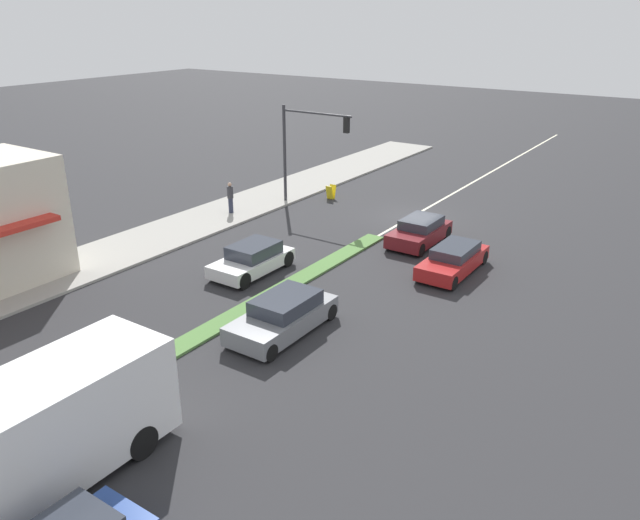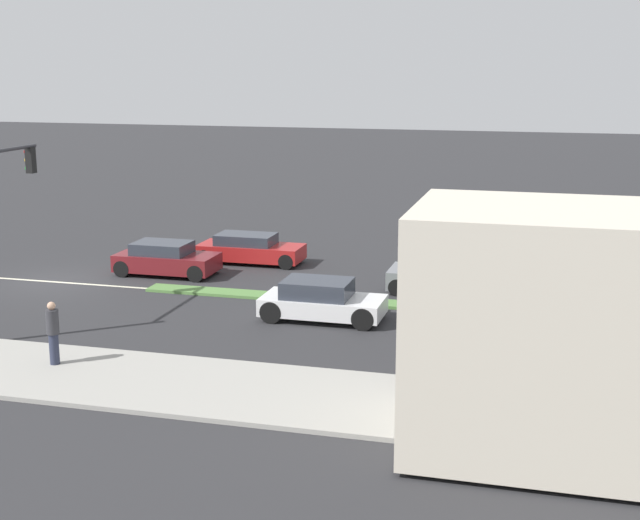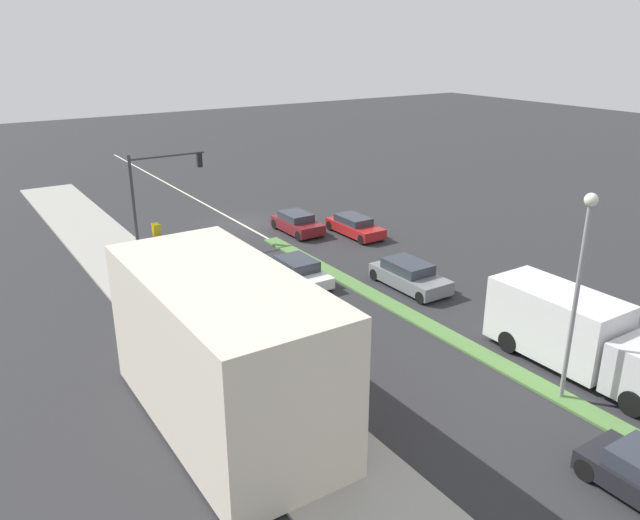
{
  "view_description": "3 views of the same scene",
  "coord_description": "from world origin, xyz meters",
  "px_view_note": "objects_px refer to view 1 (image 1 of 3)",
  "views": [
    {
      "loc": [
        -14.34,
        30.11,
        10.63
      ],
      "look_at": [
        -0.98,
        10.46,
        1.12
      ],
      "focal_mm": 35.0,
      "sensor_mm": 36.0,
      "label": 1
    },
    {
      "loc": [
        28.74,
        18.12,
        8.07
      ],
      "look_at": [
        1.5,
        10.79,
        1.79
      ],
      "focal_mm": 50.0,
      "sensor_mm": 36.0,
      "label": 2
    },
    {
      "loc": [
        17.55,
        36.57,
        12.24
      ],
      "look_at": [
        1.03,
        11.25,
        1.1
      ],
      "focal_mm": 35.0,
      "sensor_mm": 36.0,
      "label": 3
    }
  ],
  "objects_px": {
    "van_white": "(252,259)",
    "sedan_maroon": "(420,232)",
    "warning_aframe_sign": "(331,192)",
    "suv_grey": "(283,315)",
    "pedestrian": "(230,197)",
    "delivery_truck": "(32,438)",
    "hatchback_red": "(453,260)",
    "traffic_signal_main": "(305,139)"
  },
  "relations": [
    {
      "from": "hatchback_red",
      "to": "sedan_maroon",
      "type": "distance_m",
      "value": 3.72
    },
    {
      "from": "pedestrian",
      "to": "van_white",
      "type": "relative_size",
      "value": 0.45
    },
    {
      "from": "delivery_truck",
      "to": "pedestrian",
      "type": "bearing_deg",
      "value": -60.2
    },
    {
      "from": "traffic_signal_main",
      "to": "warning_aframe_sign",
      "type": "bearing_deg",
      "value": -101.71
    },
    {
      "from": "sedan_maroon",
      "to": "hatchback_red",
      "type": "bearing_deg",
      "value": 138.84
    },
    {
      "from": "suv_grey",
      "to": "sedan_maroon",
      "type": "xyz_separation_m",
      "value": [
        0.0,
        -10.96,
        -0.02
      ]
    },
    {
      "from": "van_white",
      "to": "traffic_signal_main",
      "type": "bearing_deg",
      "value": -67.45
    },
    {
      "from": "delivery_truck",
      "to": "traffic_signal_main",
      "type": "bearing_deg",
      "value": -69.71
    },
    {
      "from": "delivery_truck",
      "to": "suv_grey",
      "type": "relative_size",
      "value": 1.71
    },
    {
      "from": "warning_aframe_sign",
      "to": "suv_grey",
      "type": "relative_size",
      "value": 0.19
    },
    {
      "from": "delivery_truck",
      "to": "van_white",
      "type": "height_order",
      "value": "delivery_truck"
    },
    {
      "from": "warning_aframe_sign",
      "to": "hatchback_red",
      "type": "relative_size",
      "value": 0.2
    },
    {
      "from": "traffic_signal_main",
      "to": "delivery_truck",
      "type": "distance_m",
      "value": 24.13
    },
    {
      "from": "van_white",
      "to": "sedan_maroon",
      "type": "relative_size",
      "value": 1.0
    },
    {
      "from": "sedan_maroon",
      "to": "suv_grey",
      "type": "bearing_deg",
      "value": 90.0
    },
    {
      "from": "warning_aframe_sign",
      "to": "hatchback_red",
      "type": "xyz_separation_m",
      "value": [
        -10.69,
        6.58,
        0.16
      ]
    },
    {
      "from": "hatchback_red",
      "to": "van_white",
      "type": "height_order",
      "value": "van_white"
    },
    {
      "from": "traffic_signal_main",
      "to": "sedan_maroon",
      "type": "distance_m",
      "value": 9.18
    },
    {
      "from": "delivery_truck",
      "to": "van_white",
      "type": "relative_size",
      "value": 1.93
    },
    {
      "from": "suv_grey",
      "to": "van_white",
      "type": "bearing_deg",
      "value": -38.88
    },
    {
      "from": "warning_aframe_sign",
      "to": "sedan_maroon",
      "type": "relative_size",
      "value": 0.22
    },
    {
      "from": "pedestrian",
      "to": "hatchback_red",
      "type": "distance_m",
      "value": 13.6
    },
    {
      "from": "traffic_signal_main",
      "to": "van_white",
      "type": "relative_size",
      "value": 1.44
    },
    {
      "from": "delivery_truck",
      "to": "suv_grey",
      "type": "bearing_deg",
      "value": -90.0
    },
    {
      "from": "hatchback_red",
      "to": "suv_grey",
      "type": "height_order",
      "value": "suv_grey"
    },
    {
      "from": "suv_grey",
      "to": "sedan_maroon",
      "type": "distance_m",
      "value": 10.96
    },
    {
      "from": "traffic_signal_main",
      "to": "warning_aframe_sign",
      "type": "distance_m",
      "value": 4.08
    },
    {
      "from": "sedan_maroon",
      "to": "delivery_truck",
      "type": "bearing_deg",
      "value": 90.0
    },
    {
      "from": "van_white",
      "to": "sedan_maroon",
      "type": "bearing_deg",
      "value": -120.7
    },
    {
      "from": "suv_grey",
      "to": "warning_aframe_sign",
      "type": "bearing_deg",
      "value": -62.39
    },
    {
      "from": "sedan_maroon",
      "to": "warning_aframe_sign",
      "type": "bearing_deg",
      "value": -27.62
    },
    {
      "from": "warning_aframe_sign",
      "to": "delivery_truck",
      "type": "distance_m",
      "value": 25.86
    },
    {
      "from": "traffic_signal_main",
      "to": "hatchback_red",
      "type": "bearing_deg",
      "value": 158.03
    },
    {
      "from": "suv_grey",
      "to": "sedan_maroon",
      "type": "bearing_deg",
      "value": -90.0
    },
    {
      "from": "traffic_signal_main",
      "to": "pedestrian",
      "type": "distance_m",
      "value": 5.29
    },
    {
      "from": "warning_aframe_sign",
      "to": "suv_grey",
      "type": "bearing_deg",
      "value": 117.61
    },
    {
      "from": "sedan_maroon",
      "to": "traffic_signal_main",
      "type": "bearing_deg",
      "value": -13.76
    },
    {
      "from": "hatchback_red",
      "to": "suv_grey",
      "type": "xyz_separation_m",
      "value": [
        2.8,
        8.51,
        0.06
      ]
    },
    {
      "from": "delivery_truck",
      "to": "van_white",
      "type": "bearing_deg",
      "value": -71.39
    },
    {
      "from": "sedan_maroon",
      "to": "pedestrian",
      "type": "bearing_deg",
      "value": 8.85
    },
    {
      "from": "traffic_signal_main",
      "to": "sedan_maroon",
      "type": "relative_size",
      "value": 1.44
    },
    {
      "from": "pedestrian",
      "to": "suv_grey",
      "type": "height_order",
      "value": "pedestrian"
    }
  ]
}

